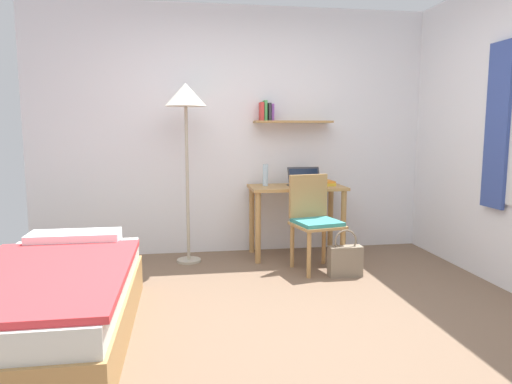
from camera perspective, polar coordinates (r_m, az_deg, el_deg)
name	(u,v)px	position (r m, az deg, el deg)	size (l,w,h in m)	color
ground_plane	(279,325)	(3.31, 2.83, -15.94)	(5.28, 5.28, 0.00)	brown
wall_back	(242,131)	(5.03, -1.73, 7.43)	(4.40, 0.27, 2.60)	white
bed	(51,303)	(3.28, -23.78, -12.32)	(0.98, 1.84, 0.54)	#B2844C
desk	(297,201)	(4.86, 4.98, -1.05)	(0.98, 0.51, 0.74)	#B2844C
desk_chair	(314,218)	(4.44, 7.13, -3.19)	(0.49, 0.50, 0.89)	#B2844C
standing_lamp	(186,105)	(4.62, -8.59, 10.52)	(0.40, 0.40, 1.76)	#B2A893
laptop	(305,181)	(4.86, 5.97, 1.33)	(0.34, 0.21, 0.19)	#2D2D33
water_bottle	(265,175)	(4.83, 1.16, 2.09)	(0.06, 0.06, 0.22)	silver
book_stack	(326,183)	(4.95, 8.50, 1.11)	(0.17, 0.24, 0.05)	gold
handbag	(345,260)	(4.34, 10.86, -8.15)	(0.30, 0.12, 0.43)	gray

